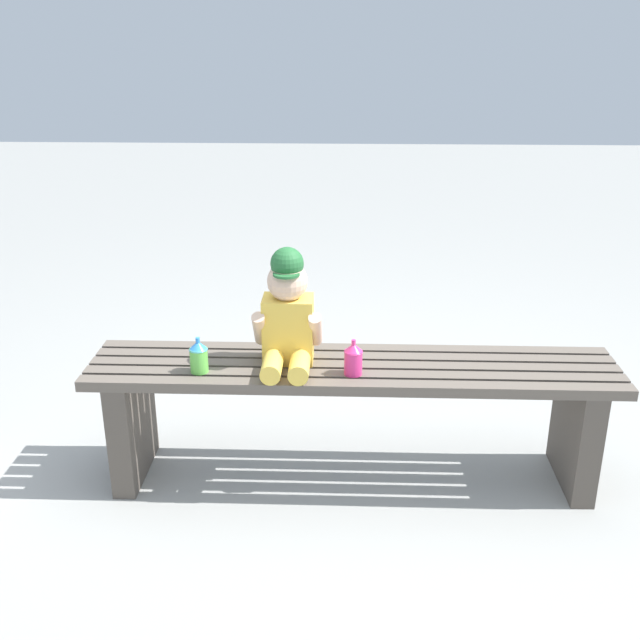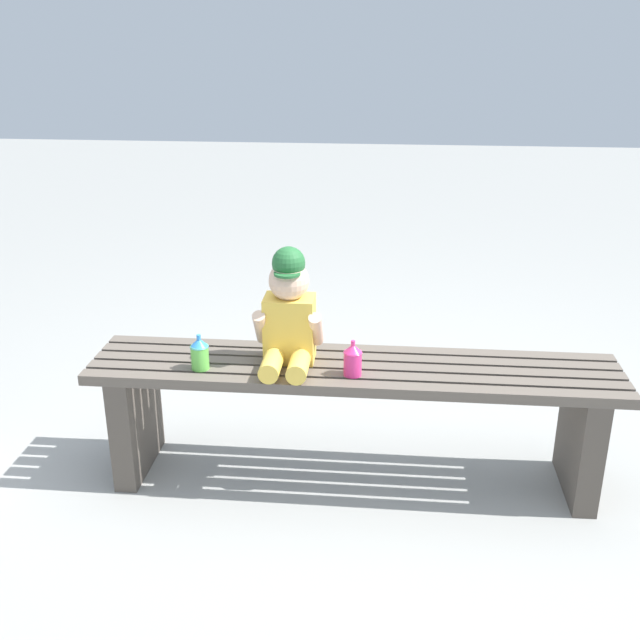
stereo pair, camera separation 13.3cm
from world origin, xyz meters
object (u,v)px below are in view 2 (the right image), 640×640
(sippy_cup_left, at_px, (200,353))
(sippy_cup_right, at_px, (354,359))
(child_figure, at_px, (289,314))
(park_bench, at_px, (353,402))

(sippy_cup_left, bearing_deg, sippy_cup_right, 0.00)
(sippy_cup_left, bearing_deg, child_figure, 16.36)
(park_bench, bearing_deg, sippy_cup_right, -87.54)
(sippy_cup_right, bearing_deg, child_figure, 159.27)
(park_bench, distance_m, sippy_cup_left, 0.56)
(child_figure, distance_m, sippy_cup_left, 0.33)
(park_bench, bearing_deg, sippy_cup_left, -171.04)
(park_bench, xyz_separation_m, child_figure, (-0.22, 0.00, 0.32))
(sippy_cup_right, bearing_deg, sippy_cup_left, 180.00)
(sippy_cup_left, relative_size, sippy_cup_right, 1.00)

